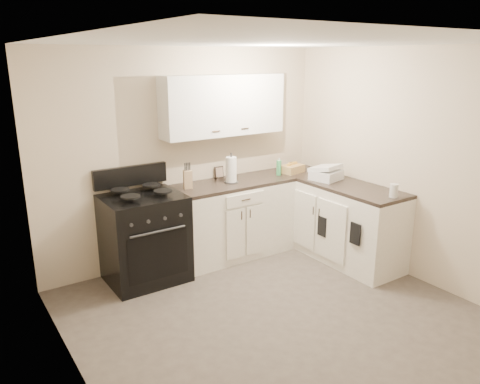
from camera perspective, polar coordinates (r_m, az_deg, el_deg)
floor at (r=4.61m, az=4.79°, el=-15.01°), size 3.60×3.60×0.00m
ceiling at (r=3.96m, az=5.67°, el=17.77°), size 3.60×3.60×0.00m
wall_back at (r=5.58m, az=-6.50°, el=4.32°), size 3.60×0.00×3.60m
wall_right at (r=5.40m, az=20.26°, el=3.02°), size 0.00×3.60×3.60m
wall_left at (r=3.34m, az=-19.72°, el=-4.67°), size 0.00×3.60×3.60m
base_cabinets_back at (r=5.75m, az=-1.10°, el=-3.51°), size 1.55×0.60×0.90m
base_cabinets_right at (r=5.92m, az=11.16°, el=-3.25°), size 0.60×1.90×0.90m
countertop_back at (r=5.61m, az=-1.13°, el=1.02°), size 1.55×0.60×0.04m
countertop_right at (r=5.78m, az=11.41°, el=1.15°), size 0.60×1.90×0.04m
upper_cabinets at (r=5.57m, az=-2.03°, el=10.53°), size 1.55×0.30×0.70m
stove at (r=5.24m, az=-11.58°, el=-5.75°), size 0.83×0.71×1.01m
knife_block at (r=5.35m, az=-6.38°, el=1.54°), size 0.11×0.11×0.21m
paper_towel at (r=5.56m, az=-1.09°, el=2.72°), size 0.17×0.17×0.31m
soap_bottle at (r=5.94m, az=4.75°, el=2.96°), size 0.08×0.08×0.19m
picture_frame at (r=5.80m, az=-2.56°, el=2.44°), size 0.12×0.04×0.14m
wicker_basket at (r=6.11m, az=6.40°, el=2.83°), size 0.32×0.25×0.10m
countertop_grill at (r=5.80m, az=10.46°, el=2.07°), size 0.38×0.37×0.12m
glass_jar at (r=5.24m, az=18.24°, el=0.16°), size 0.12×0.12×0.15m
oven_mitt_near at (r=5.24m, az=13.87°, el=-4.98°), size 0.02×0.14×0.24m
oven_mitt_far at (r=5.59m, az=9.99°, el=-4.16°), size 0.02×0.14×0.24m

